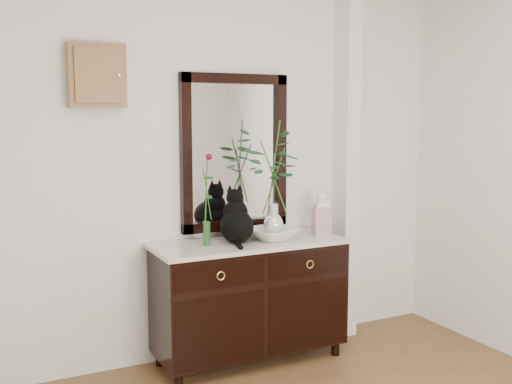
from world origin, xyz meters
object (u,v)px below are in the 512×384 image
cat (237,216)px  lotus_bowl (273,234)px  sideboard (250,294)px  ginger_jar (322,212)px

cat → lotus_bowl: cat is taller
cat → sideboard: bearing=7.6°
sideboard → lotus_bowl: 0.45m
sideboard → ginger_jar: size_ratio=4.15×
sideboard → cat: (-0.09, 0.01, 0.56)m
ginger_jar → cat: bearing=177.9°
cat → lotus_bowl: 0.30m
sideboard → ginger_jar: bearing=-1.6°
sideboard → ginger_jar: (0.57, -0.02, 0.54)m
lotus_bowl → ginger_jar: (0.40, 0.02, 0.12)m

